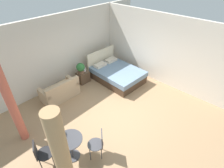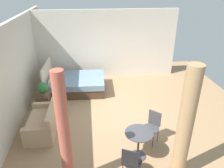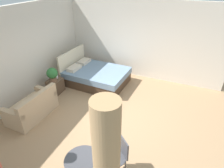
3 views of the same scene
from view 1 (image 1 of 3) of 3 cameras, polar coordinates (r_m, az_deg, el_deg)
name	(u,v)px [view 1 (image 1 of 3)]	position (r m, az deg, el deg)	size (l,w,h in m)	color
ground_plane	(114,113)	(6.43, 0.74, -9.20)	(8.81, 8.93, 0.02)	#9E7A56
wall_back	(60,51)	(7.58, -16.29, 10.02)	(8.81, 0.12, 2.89)	silver
wall_right	(162,50)	(7.67, 15.81, 10.39)	(0.12, 5.93, 2.89)	silver
bed	(116,74)	(7.94, 1.43, 3.30)	(1.66, 2.23, 1.14)	#473323
couch	(60,92)	(7.18, -16.27, -2.34)	(1.41, 0.79, 0.81)	tan
nightstand	(83,77)	(7.93, -9.29, 2.25)	(0.50, 0.41, 0.49)	brown
potted_plant	(81,68)	(7.59, -10.04, 5.09)	(0.36, 0.36, 0.48)	brown
vase	(84,69)	(7.82, -8.86, 4.64)	(0.11, 0.11, 0.17)	silver
balcony_table	(71,145)	(5.03, -13.16, -18.39)	(0.67, 0.67, 0.73)	#3F3F44
cafe_chair_near_window	(99,142)	(4.95, -4.34, -18.14)	(0.61, 0.61, 0.87)	#3F3F44
cafe_chair_near_couch	(41,153)	(5.04, -21.88, -19.79)	(0.58, 0.58, 0.90)	black
curtain_left	(63,161)	(3.83, -15.40, -22.81)	(0.31, 0.31, 2.61)	tan
curtain_right	(12,105)	(5.45, -29.51, -5.92)	(0.23, 0.23, 2.61)	#C15B47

